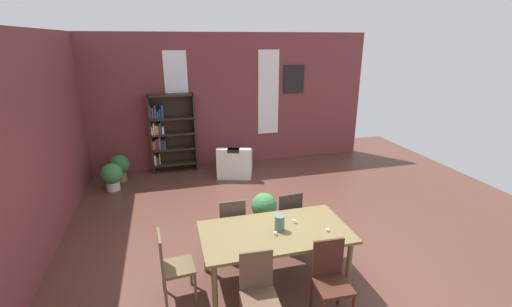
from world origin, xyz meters
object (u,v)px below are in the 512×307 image
armchair_white (235,164)px  potted_plant_window (112,175)px  dining_chair_far_right (287,217)px  potted_plant_by_shelf (119,166)px  dining_table (275,236)px  dining_chair_near_left (258,291)px  dining_chair_far_left (232,224)px  potted_plant_corner (264,207)px  vase_on_table (280,223)px  bookshelf_tall (169,133)px  dining_chair_head_left (171,264)px  dining_chair_near_right (331,277)px

armchair_white → potted_plant_window: armchair_white is taller
dining_chair_far_right → armchair_white: 3.22m
armchair_white → potted_plant_by_shelf: bearing=172.8°
dining_table → dining_chair_near_left: size_ratio=2.06×
dining_chair_far_right → potted_plant_window: dining_chair_far_right is taller
dining_chair_far_left → potted_plant_corner: (0.75, 0.80, -0.21)m
vase_on_table → dining_chair_far_left: size_ratio=0.22×
dining_chair_far_right → bookshelf_tall: (-1.65, 3.91, 0.47)m
potted_plant_window → dining_chair_far_left: bearing=-55.8°
potted_plant_window → dining_chair_head_left: bearing=-73.1°
dining_chair_near_left → potted_plant_window: 4.97m
dining_chair_far_left → potted_plant_by_shelf: bearing=118.9°
dining_chair_head_left → bookshelf_tall: bearing=88.2°
bookshelf_tall → dining_chair_head_left: bearing=-91.8°
vase_on_table → dining_chair_far_left: (-0.50, 0.75, -0.36)m
dining_chair_far_left → potted_plant_window: size_ratio=1.56×
bookshelf_tall → vase_on_table: bearing=-74.8°
dining_table → dining_chair_far_right: dining_chair_far_right is taller
dining_table → dining_chair_near_right: (0.44, -0.75, -0.18)m
dining_table → potted_plant_window: dining_table is taller
dining_chair_near_left → dining_chair_far_right: bearing=59.4°
dining_chair_head_left → bookshelf_tall: size_ratio=0.49×
dining_chair_far_right → potted_plant_by_shelf: size_ratio=1.51×
dining_chair_near_right → dining_chair_head_left: 1.94m
dining_chair_far_right → dining_chair_head_left: bearing=-157.3°
armchair_white → potted_plant_window: 2.78m
dining_chair_far_left → dining_chair_far_right: (0.89, 0.00, 0.00)m
potted_plant_corner → dining_table: bearing=-101.1°
potted_plant_by_shelf → dining_chair_near_left: bearing=-68.8°
dining_table → potted_plant_by_shelf: dining_table is taller
armchair_white → potted_plant_by_shelf: 2.69m
dining_chair_far_right → dining_chair_far_left: bearing=-180.0°
dining_chair_head_left → vase_on_table: bearing=0.2°
potted_plant_window → dining_chair_near_right: bearing=-56.9°
dining_chair_near_left → armchair_white: dining_chair_near_left is taller
dining_table → potted_plant_window: size_ratio=3.21×
potted_plant_corner → dining_chair_far_right: bearing=-80.0°
dining_chair_far_right → potted_plant_window: bearing=134.2°
dining_table → dining_chair_near_right: 0.89m
potted_plant_window → dining_chair_near_left: bearing=-65.5°
dining_chair_far_right → potted_plant_window: 4.23m
dining_chair_head_left → potted_plant_corner: dining_chair_head_left is taller
armchair_white → dining_table: bearing=-93.9°
dining_chair_near_right → potted_plant_corner: bearing=93.5°
dining_chair_head_left → armchair_white: (1.62, 3.96, -0.23)m
dining_chair_near_right → armchair_white: 4.71m
dining_chair_far_left → dining_chair_head_left: size_ratio=1.00×
dining_chair_near_right → armchair_white: (-0.17, 4.70, -0.23)m
armchair_white → potted_plant_window: bearing=-176.4°
bookshelf_tall → potted_plant_by_shelf: (-1.19, -0.37, -0.63)m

